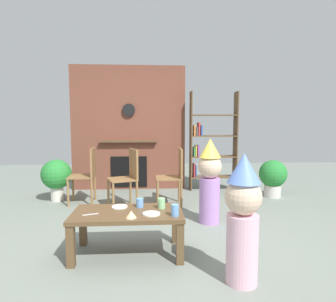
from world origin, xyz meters
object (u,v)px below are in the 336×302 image
(paper_cup_near_right, at_px, (140,203))
(potted_plant_tall, at_px, (273,176))
(dining_chair_left, at_px, (87,172))
(dining_chair_right, at_px, (175,173))
(paper_plate_front, at_px, (120,207))
(potted_plant_short, at_px, (56,176))
(paper_cup_near_left, at_px, (175,210))
(dining_chair_middle, at_px, (128,174))
(paper_plate_rear, at_px, (151,214))
(coffee_table, at_px, (128,219))
(child_in_pink, at_px, (210,179))
(child_with_cone_hat, at_px, (243,216))
(paper_cup_center, at_px, (162,203))
(birthday_cake_slice, at_px, (131,214))
(bookshelf, at_px, (210,144))

(paper_cup_near_right, distance_m, potted_plant_tall, 2.98)
(dining_chair_left, distance_m, dining_chair_right, 1.42)
(paper_plate_front, relative_size, potted_plant_short, 0.23)
(paper_cup_near_left, xyz_separation_m, dining_chair_middle, (-0.57, 1.79, 0.03))
(paper_plate_front, relative_size, paper_plate_rear, 0.97)
(coffee_table, relative_size, child_in_pink, 0.98)
(potted_plant_short, bearing_deg, child_in_pink, -27.26)
(paper_cup_near_left, height_order, child_in_pink, child_in_pink)
(child_with_cone_hat, relative_size, dining_chair_left, 1.18)
(paper_cup_near_left, distance_m, paper_plate_front, 0.63)
(child_with_cone_hat, bearing_deg, paper_plate_rear, -2.22)
(dining_chair_left, bearing_deg, potted_plant_tall, -179.19)
(paper_cup_center, height_order, birthday_cake_slice, paper_cup_center)
(dining_chair_right, bearing_deg, potted_plant_tall, -166.50)
(paper_cup_near_left, relative_size, paper_cup_center, 1.04)
(child_with_cone_hat, distance_m, potted_plant_tall, 3.01)
(paper_plate_front, relative_size, child_in_pink, 0.15)
(paper_plate_rear, bearing_deg, dining_chair_left, 117.40)
(birthday_cake_slice, height_order, child_in_pink, child_in_pink)
(bookshelf, height_order, dining_chair_middle, bookshelf)
(child_in_pink, xyz_separation_m, dining_chair_middle, (-1.11, 0.79, -0.07))
(dining_chair_left, bearing_deg, coffee_table, 110.15)
(paper_plate_front, distance_m, child_with_cone_hat, 1.29)
(bookshelf, height_order, dining_chair_left, bookshelf)
(paper_cup_near_right, relative_size, child_with_cone_hat, 0.08)
(child_with_cone_hat, xyz_separation_m, child_in_pink, (0.03, 1.41, 0.02))
(dining_chair_left, bearing_deg, paper_plate_front, 109.24)
(paper_plate_rear, xyz_separation_m, dining_chair_right, (0.38, 1.77, 0.07))
(paper_plate_rear, bearing_deg, child_in_pink, 50.98)
(coffee_table, bearing_deg, bookshelf, 62.89)
(child_with_cone_hat, distance_m, dining_chair_left, 3.02)
(bookshelf, bearing_deg, potted_plant_tall, -32.24)
(paper_plate_front, bearing_deg, child_in_pink, 32.35)
(paper_plate_front, xyz_separation_m, potted_plant_tall, (2.48, 1.92, -0.07))
(birthday_cake_slice, relative_size, potted_plant_short, 0.14)
(coffee_table, height_order, dining_chair_middle, dining_chair_middle)
(dining_chair_left, xyz_separation_m, potted_plant_short, (-0.54, 0.16, -0.09))
(paper_cup_near_left, bearing_deg, coffee_table, 160.16)
(paper_cup_near_right, bearing_deg, birthday_cake_slice, -101.74)
(paper_cup_center, xyz_separation_m, dining_chair_right, (0.27, 1.58, 0.03))
(potted_plant_short, bearing_deg, paper_plate_rear, -53.72)
(paper_cup_near_right, bearing_deg, child_with_cone_hat, -40.43)
(paper_plate_front, relative_size, dining_chair_right, 0.18)
(paper_plate_front, bearing_deg, dining_chair_right, 65.10)
(bookshelf, height_order, potted_plant_tall, bookshelf)
(paper_cup_center, xyz_separation_m, dining_chair_left, (-1.13, 1.79, 0.03))
(dining_chair_left, bearing_deg, child_in_pink, 147.02)
(dining_chair_left, height_order, dining_chair_middle, same)
(paper_cup_near_left, xyz_separation_m, potted_plant_short, (-1.79, 2.20, -0.06))
(child_with_cone_hat, height_order, dining_chair_right, child_with_cone_hat)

